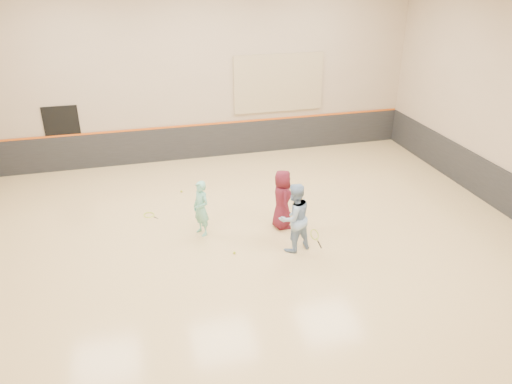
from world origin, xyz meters
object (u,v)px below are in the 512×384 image
object	(u,v)px
girl	(201,208)
young_man	(282,199)
spare_racket	(149,214)
instructor	(294,218)

from	to	relation	value
girl	young_man	world-z (taller)	young_man
spare_racket	young_man	bearing A→B (deg)	-24.36
young_man	girl	bearing A→B (deg)	88.17
instructor	girl	bearing A→B (deg)	-49.76
girl	spare_racket	world-z (taller)	girl
instructor	spare_racket	distance (m)	4.35
young_man	spare_racket	distance (m)	3.79
spare_racket	girl	bearing A→B (deg)	-46.82
girl	young_man	bearing A→B (deg)	58.99
instructor	spare_racket	xyz separation A→B (m)	(-3.32, 2.68, -0.83)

